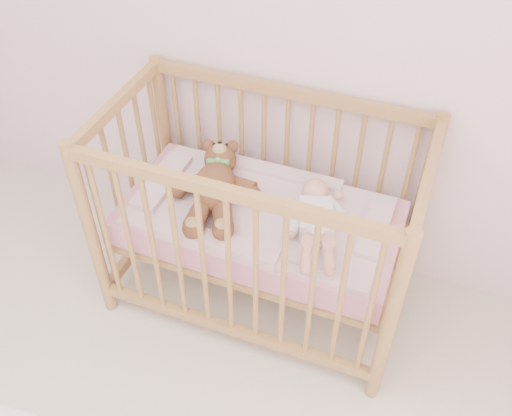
% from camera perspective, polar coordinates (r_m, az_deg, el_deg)
% --- Properties ---
extents(crib, '(1.36, 0.76, 1.00)m').
position_cam_1_polar(crib, '(2.54, 0.40, -1.25)').
color(crib, '#AE834A').
rests_on(crib, floor).
extents(mattress, '(1.22, 0.62, 0.13)m').
position_cam_1_polar(mattress, '(2.55, 0.40, -1.49)').
color(mattress, pink).
rests_on(mattress, crib).
extents(blanket, '(1.10, 0.58, 0.06)m').
position_cam_1_polar(blanket, '(2.50, 0.41, -0.27)').
color(blanket, '#D3919C').
rests_on(blanket, mattress).
extents(baby, '(0.41, 0.59, 0.13)m').
position_cam_1_polar(baby, '(2.38, 6.04, -0.79)').
color(baby, white).
rests_on(baby, blanket).
extents(teddy_bear, '(0.57, 0.69, 0.17)m').
position_cam_1_polar(teddy_bear, '(2.49, -4.14, 2.01)').
color(teddy_bear, brown).
rests_on(teddy_bear, blanket).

